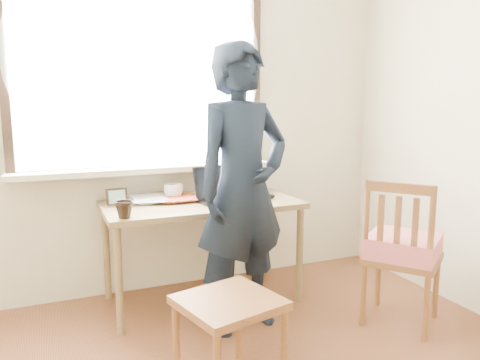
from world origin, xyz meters
name	(u,v)px	position (x,y,z in m)	size (l,w,h in m)	color
room_shell	(283,40)	(-0.02, 0.20, 1.64)	(3.52, 4.02, 2.61)	beige
desk	(202,212)	(0.12, 1.63, 0.65)	(1.34, 0.67, 0.72)	brown
laptop	(222,193)	(0.26, 1.60, 0.78)	(0.39, 0.33, 0.24)	black
mug_white	(173,191)	(-0.03, 1.81, 0.77)	(0.14, 0.14, 0.11)	white
mug_dark	(124,210)	(-0.45, 1.37, 0.77)	(0.11, 0.11, 0.10)	black
mouse	(268,196)	(0.59, 1.53, 0.74)	(0.10, 0.07, 0.04)	black
desk_clutter	(172,196)	(-0.05, 1.81, 0.74)	(0.84, 0.49, 0.04)	white
book_a	(135,200)	(-0.31, 1.82, 0.73)	(0.22, 0.29, 0.03)	white
book_b	(244,189)	(0.55, 1.90, 0.73)	(0.19, 0.25, 0.02)	white
picture_frame	(117,198)	(-0.44, 1.73, 0.78)	(0.14, 0.03, 0.11)	black
work_chair	(229,312)	(-0.09, 0.59, 0.39)	(0.54, 0.53, 0.46)	brown
side_chair	(402,249)	(1.17, 0.80, 0.49)	(0.59, 0.60, 0.94)	brown
person	(243,189)	(0.23, 1.17, 0.88)	(0.64, 0.42, 1.76)	black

